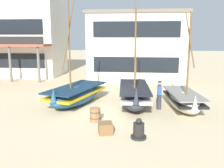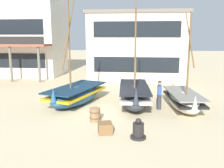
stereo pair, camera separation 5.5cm
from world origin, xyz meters
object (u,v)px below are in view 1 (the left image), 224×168
fishing_boat_centre_large (134,95)px  capstan_winch (139,131)px  fisherman_by_hull (159,95)px  fishing_boat_far_right (76,94)px  harbor_building_main (136,46)px  fishing_boat_near_left (183,100)px  cargo_crate (105,128)px  wooden_barrel (95,115)px  harbor_building_annex (16,28)px

fishing_boat_centre_large → capstan_winch: (0.28, -4.76, -0.37)m
fishing_boat_centre_large → fisherman_by_hull: (1.48, -0.48, 0.13)m
fishing_boat_far_right → harbor_building_main: fishing_boat_far_right is taller
fishing_boat_near_left → cargo_crate: bearing=-134.8°
wooden_barrel → harbor_building_main: bearing=81.7°
fishing_boat_far_right → fisherman_by_hull: 5.15m
fishing_boat_centre_large → harbor_building_main: 10.26m
fishing_boat_near_left → fisherman_by_hull: size_ratio=3.32×
fishing_boat_near_left → fisherman_by_hull: bearing=-174.0°
capstan_winch → cargo_crate: bearing=166.4°
wooden_barrel → capstan_winch: bearing=-40.4°
wooden_barrel → cargo_crate: wooden_barrel is taller
fishing_boat_far_right → capstan_winch: bearing=-51.0°
fishing_boat_near_left → fisherman_by_hull: fishing_boat_near_left is taller
harbor_building_main → harbor_building_annex: harbor_building_annex is taller
fisherman_by_hull → wooden_barrel: fisherman_by_hull is taller
cargo_crate → harbor_building_annex: 20.22m
capstan_winch → harbor_building_main: 14.99m
wooden_barrel → harbor_building_annex: 18.62m
capstan_winch → fishing_boat_far_right: bearing=129.0°
fishing_boat_near_left → fishing_boat_centre_large: 2.90m
harbor_building_main → fishing_boat_centre_large: bearing=-89.9°
capstan_winch → harbor_building_annex: harbor_building_annex is taller
wooden_barrel → cargo_crate: (0.72, -1.50, -0.10)m
fishing_boat_near_left → fishing_boat_far_right: bearing=176.5°
fishing_boat_far_right → wooden_barrel: bearing=-59.6°
fishing_boat_near_left → wooden_barrel: (-4.77, -2.58, -0.22)m
wooden_barrel → harbor_building_annex: (-11.11, 14.17, 4.74)m
wooden_barrel → harbor_building_annex: bearing=128.1°
fisherman_by_hull → cargo_crate: (-2.65, -3.93, -0.58)m
harbor_building_annex → capstan_winch: bearing=-50.3°
fishing_boat_centre_large → harbor_building_annex: (-13.00, 11.25, 4.38)m
fishing_boat_far_right → wooden_barrel: size_ratio=9.58×
harbor_building_main → fishing_boat_far_right: bearing=-110.2°
fishing_boat_far_right → cargo_crate: bearing=-61.2°
fishing_boat_centre_large → cargo_crate: (-1.17, -4.41, -0.46)m
fishing_boat_far_right → harbor_building_annex: 15.26m
harbor_building_annex → harbor_building_main: bearing=-5.8°
fisherman_by_hull → capstan_winch: fisherman_by_hull is taller
fishing_boat_far_right → harbor_building_annex: harbor_building_annex is taller
fishing_boat_centre_large → wooden_barrel: fishing_boat_centre_large is taller
capstan_winch → harbor_building_main: harbor_building_main is taller
fishing_boat_near_left → wooden_barrel: fishing_boat_near_left is taller
fishing_boat_far_right → fisherman_by_hull: fishing_boat_far_right is taller
fishing_boat_far_right → capstan_winch: (3.92, -4.83, -0.29)m
wooden_barrel → harbor_building_annex: harbor_building_annex is taller
fishing_boat_centre_large → wooden_barrel: 3.49m
fishing_boat_near_left → wooden_barrel: size_ratio=8.00×
harbor_building_main → harbor_building_annex: bearing=174.2°
fisherman_by_hull → capstan_winch: (-1.20, -4.28, -0.50)m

